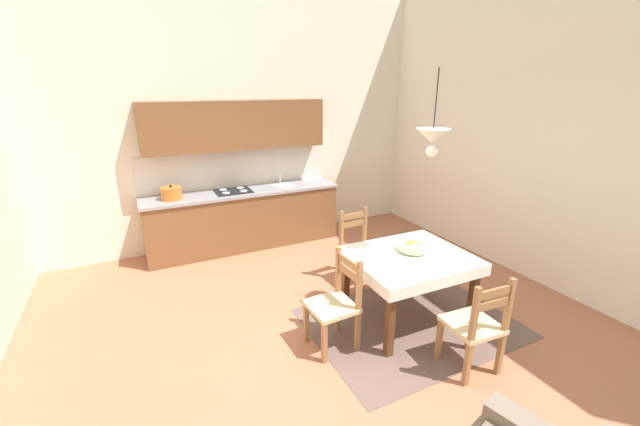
# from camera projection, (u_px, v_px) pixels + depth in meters

# --- Properties ---
(ground_plane) EXTENTS (6.40, 6.61, 0.10)m
(ground_plane) POSITION_uv_depth(u_px,v_px,m) (334.00, 344.00, 3.84)
(ground_plane) COLOR #AD6B4C
(wall_back) EXTENTS (6.40, 0.12, 3.96)m
(wall_back) POSITION_uv_depth(u_px,v_px,m) (240.00, 115.00, 5.80)
(wall_back) COLOR silver
(wall_back) RESTS_ON ground_plane
(wall_right) EXTENTS (0.12, 6.61, 3.96)m
(wall_right) POSITION_uv_depth(u_px,v_px,m) (562.00, 124.00, 4.43)
(wall_right) COLOR silver
(wall_right) RESTS_ON ground_plane
(area_rug) EXTENTS (2.10, 1.60, 0.01)m
(area_rug) POSITION_uv_depth(u_px,v_px,m) (410.00, 323.00, 4.09)
(area_rug) COLOR brown
(area_rug) RESTS_ON ground_plane
(kitchen_cabinetry) EXTENTS (2.91, 0.63, 2.20)m
(kitchen_cabinetry) POSITION_uv_depth(u_px,v_px,m) (242.00, 193.00, 5.82)
(kitchen_cabinetry) COLOR brown
(kitchen_cabinetry) RESTS_ON ground_plane
(dining_table) EXTENTS (1.22, 1.05, 0.75)m
(dining_table) POSITION_uv_depth(u_px,v_px,m) (408.00, 266.00, 3.97)
(dining_table) COLOR #56331C
(dining_table) RESTS_ON ground_plane
(dining_chair_tv_side) EXTENTS (0.44, 0.44, 0.93)m
(dining_chair_tv_side) POSITION_uv_depth(u_px,v_px,m) (335.00, 304.00, 3.62)
(dining_chair_tv_side) COLOR #D1BC89
(dining_chair_tv_side) RESTS_ON ground_plane
(dining_chair_kitchen_side) EXTENTS (0.45, 0.45, 0.93)m
(dining_chair_kitchen_side) POSITION_uv_depth(u_px,v_px,m) (359.00, 249.00, 4.84)
(dining_chair_kitchen_side) COLOR #D1BC89
(dining_chair_kitchen_side) RESTS_ON ground_plane
(dining_chair_camera_side) EXTENTS (0.45, 0.45, 0.93)m
(dining_chair_camera_side) POSITION_uv_depth(u_px,v_px,m) (476.00, 326.00, 3.29)
(dining_chair_camera_side) COLOR #D1BC89
(dining_chair_camera_side) RESTS_ON ground_plane
(fruit_bowl) EXTENTS (0.30, 0.30, 0.12)m
(fruit_bowl) POSITION_uv_depth(u_px,v_px,m) (413.00, 247.00, 3.99)
(fruit_bowl) COLOR beige
(fruit_bowl) RESTS_ON dining_table
(pendant_lamp) EXTENTS (0.32, 0.32, 0.80)m
(pendant_lamp) POSITION_uv_depth(u_px,v_px,m) (433.00, 137.00, 3.60)
(pendant_lamp) COLOR black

